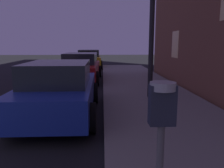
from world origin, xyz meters
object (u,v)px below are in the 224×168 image
car_red (81,67)px  parking_meter (161,129)px  car_blue (60,89)px  car_yellow_cab (89,59)px

car_red → parking_meter: bearing=-81.1°
parking_meter → car_blue: size_ratio=0.36×
car_red → car_yellow_cab: same height
car_red → car_blue: bearing=-90.0°
parking_meter → car_yellow_cab: bearing=95.3°
car_blue → car_yellow_cab: size_ratio=0.92×
parking_meter → car_yellow_cab: size_ratio=0.33×
parking_meter → car_blue: (-1.56, 4.21, -0.54)m
car_red → car_yellow_cab: 6.91m
parking_meter → car_red: size_ratio=0.32×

